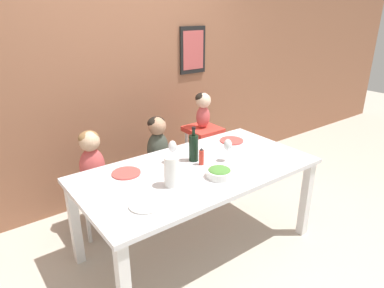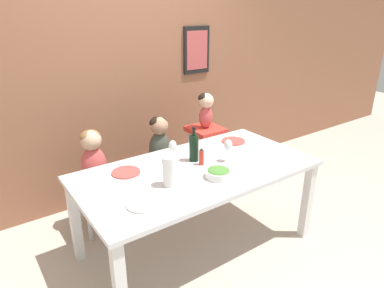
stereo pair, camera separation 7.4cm
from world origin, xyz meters
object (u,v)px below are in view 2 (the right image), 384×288
person_child_center (159,139)px  dinner_plate_back_right (233,141)px  chair_far_left (97,189)px  wine_glass_far (173,147)px  dinner_plate_front_left (143,204)px  wine_glass_near (228,146)px  salad_bowl_large (219,173)px  wine_bottle (194,147)px  dinner_plate_back_left (126,172)px  chair_far_center (161,170)px  chair_right_highchair (205,142)px  person_baby_right (206,107)px  paper_towel_roll (170,171)px  person_child_left (93,155)px

person_child_center → dinner_plate_back_right: size_ratio=2.23×
chair_far_left → wine_glass_far: wine_glass_far is taller
wine_glass_far → dinner_plate_front_left: (-0.50, -0.44, -0.13)m
wine_glass_near → salad_bowl_large: wine_glass_near is taller
wine_bottle → dinner_plate_back_left: 0.58m
wine_bottle → chair_far_center: bearing=87.2°
salad_bowl_large → dinner_plate_back_left: 0.70m
wine_bottle → salad_bowl_large: 0.36m
chair_right_highchair → wine_glass_near: 0.92m
dinner_plate_back_right → wine_glass_near: bearing=-137.7°
chair_far_left → salad_bowl_large: 1.21m
wine_glass_far → dinner_plate_back_right: size_ratio=0.86×
person_baby_right → chair_far_left: bearing=-179.9°
dinner_plate_front_left → dinner_plate_back_right: same height
chair_far_left → person_child_center: (0.66, 0.00, 0.34)m
paper_towel_roll → dinner_plate_back_right: (0.93, 0.38, -0.10)m
chair_right_highchair → person_child_left: 1.23m
person_baby_right → salad_bowl_large: size_ratio=1.90×
wine_bottle → person_baby_right: bearing=46.4°
dinner_plate_back_right → salad_bowl_large: bearing=-140.0°
chair_far_left → paper_towel_roll: (0.25, -0.86, 0.46)m
dinner_plate_back_right → dinner_plate_back_left: bearing=-179.0°
chair_right_highchair → salad_bowl_large: (-0.62, -0.97, 0.21)m
chair_right_highchair → dinner_plate_back_right: bearing=-95.1°
salad_bowl_large → dinner_plate_back_left: size_ratio=0.90×
person_baby_right → dinner_plate_back_right: person_baby_right is taller
dinner_plate_front_left → dinner_plate_back_left: size_ratio=1.00×
dinner_plate_back_left → chair_far_left: bearing=98.6°
dinner_plate_back_right → person_child_center: bearing=136.6°
chair_far_left → chair_far_center: bearing=0.0°
dinner_plate_front_left → chair_far_center: bearing=55.0°
salad_bowl_large → dinner_plate_back_right: 0.75m
wine_glass_near → dinner_plate_back_left: 0.83m
person_child_center → wine_bottle: size_ratio=1.68×
person_child_center → wine_glass_near: person_child_center is taller
person_child_center → wine_glass_far: person_child_center is taller
wine_bottle → wine_glass_far: wine_bottle is taller
wine_bottle → wine_glass_far: 0.17m
wine_glass_far → salad_bowl_large: 0.45m
salad_bowl_large → wine_glass_near: bearing=36.5°
person_baby_right → wine_glass_far: (-0.75, -0.55, -0.08)m
chair_far_left → wine_bottle: wine_bottle is taller
person_baby_right → dinner_plate_back_left: person_baby_right is taller
person_child_center → wine_bottle: (-0.03, -0.62, 0.13)m
chair_far_center → dinner_plate_front_left: bearing=-125.0°
chair_far_left → dinner_plate_front_left: bearing=-91.6°
chair_far_left → person_child_center: 0.75m
person_child_left → salad_bowl_large: (0.61, -0.97, 0.05)m
person_child_center → salad_bowl_large: size_ratio=2.49×
chair_far_center → person_child_left: bearing=179.9°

